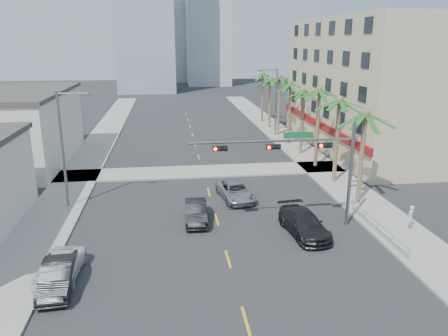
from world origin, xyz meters
name	(u,v)px	position (x,y,z in m)	size (l,w,h in m)	color
ground	(239,297)	(0.00, 0.00, 0.00)	(260.00, 260.00, 0.00)	#262628
sidewalk_right	(327,173)	(12.00, 20.00, 0.07)	(4.00, 120.00, 0.15)	gray
sidewalk_left	(73,183)	(-12.00, 20.00, 0.07)	(4.00, 120.00, 0.15)	gray
sidewalk_cross	(203,171)	(0.00, 22.00, 0.07)	(80.00, 4.00, 0.15)	gray
building_right	(383,85)	(21.99, 30.00, 7.50)	(15.25, 28.00, 15.00)	tan
building_left_far	(11,129)	(-19.50, 28.00, 3.60)	(11.00, 18.00, 7.20)	beige
tower_far_center	(165,12)	(-3.00, 125.00, 21.00)	(16.00, 16.00, 42.00)	#ADADB2
traffic_signal_mast	(306,157)	(5.78, 7.95, 5.06)	(11.12, 0.54, 7.20)	slate
palm_tree_0	(365,115)	(11.60, 12.00, 7.08)	(4.80, 4.80, 7.80)	brown
palm_tree_1	(340,101)	(11.60, 17.20, 7.43)	(4.80, 4.80, 8.16)	brown
palm_tree_2	(320,91)	(11.60, 22.40, 7.78)	(4.80, 4.80, 8.52)	brown
palm_tree_3	(303,92)	(11.60, 27.60, 7.08)	(4.80, 4.80, 7.80)	brown
palm_tree_4	(290,84)	(11.60, 32.80, 7.43)	(4.80, 4.80, 8.16)	brown
palm_tree_5	(280,78)	(11.60, 38.00, 7.78)	(4.80, 4.80, 8.52)	brown
palm_tree_6	(271,80)	(11.60, 43.20, 7.08)	(4.80, 4.80, 7.80)	brown
palm_tree_7	(263,75)	(11.60, 48.40, 7.43)	(4.80, 4.80, 8.16)	brown
streetlight_left	(65,144)	(-11.00, 14.00, 5.06)	(2.55, 0.25, 9.00)	slate
streetlight_right	(275,98)	(11.00, 38.00, 5.06)	(2.55, 0.25, 9.00)	slate
guardrail	(377,226)	(10.30, 6.00, 0.67)	(0.08, 8.08, 1.00)	silver
car_parked_mid	(58,276)	(-9.25, 1.96, 0.73)	(1.55, 4.43, 1.46)	black
car_parked_far	(60,268)	(-9.40, 3.06, 0.62)	(2.07, 4.49, 1.25)	white
car_lane_left	(196,212)	(-1.50, 9.92, 0.72)	(1.53, 4.40, 1.45)	black
car_lane_center	(235,191)	(2.00, 14.06, 0.70)	(2.31, 5.01, 1.39)	#A7A8AC
car_lane_right	(304,223)	(5.50, 6.81, 0.77)	(2.16, 5.31, 1.54)	black
pedestrian	(410,217)	(12.78, 6.35, 1.01)	(0.63, 0.41, 1.72)	silver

